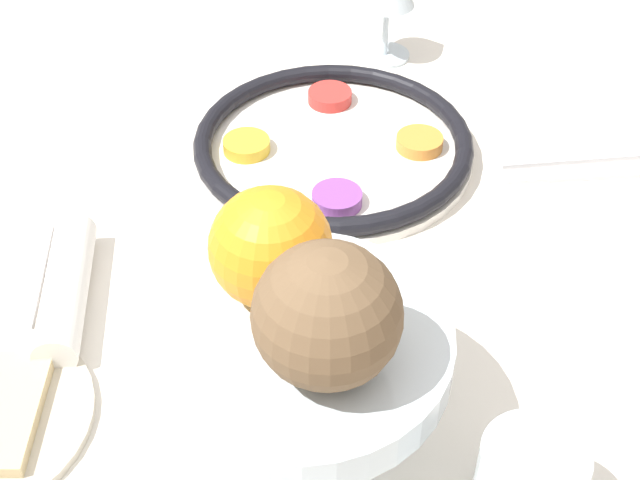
{
  "coord_description": "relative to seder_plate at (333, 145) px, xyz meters",
  "views": [
    {
      "loc": [
        0.58,
        -0.02,
        1.32
      ],
      "look_at": [
        -0.02,
        0.0,
        0.77
      ],
      "focal_mm": 50.0,
      "sensor_mm": 36.0,
      "label": 1
    }
  ],
  "objects": [
    {
      "name": "coconut",
      "position": [
        0.4,
        -0.03,
        0.15
      ],
      "size": [
        0.1,
        0.1,
        0.1
      ],
      "color": "brown",
      "rests_on": "fruit_stand"
    },
    {
      "name": "fork_right",
      "position": [
        0.04,
        0.27,
        -0.01
      ],
      "size": [
        0.03,
        0.18,
        0.01
      ],
      "color": "silver",
      "rests_on": "dining_table"
    },
    {
      "name": "orange_fruit",
      "position": [
        0.32,
        -0.06,
        0.14
      ],
      "size": [
        0.09,
        0.09,
        0.09
      ],
      "color": "orange",
      "rests_on": "fruit_stand"
    },
    {
      "name": "fork_left",
      "position": [
        0.01,
        0.27,
        -0.01
      ],
      "size": [
        0.04,
        0.18,
        0.01
      ],
      "color": "silver",
      "rests_on": "dining_table"
    },
    {
      "name": "napkin_roll",
      "position": [
        0.22,
        -0.25,
        0.0
      ],
      "size": [
        0.17,
        0.05,
        0.04
      ],
      "color": "white",
      "rests_on": "dining_table"
    },
    {
      "name": "spoon",
      "position": [
        0.19,
        -0.29,
        -0.01
      ],
      "size": [
        0.16,
        0.03,
        0.01
      ],
      "color": "silver",
      "rests_on": "dining_table"
    },
    {
      "name": "seder_plate",
      "position": [
        0.0,
        0.0,
        0.0
      ],
      "size": [
        0.3,
        0.3,
        0.03
      ],
      "color": "silver",
      "rests_on": "dining_table"
    },
    {
      "name": "fruit_stand",
      "position": [
        0.36,
        -0.04,
        0.08
      ],
      "size": [
        0.22,
        0.22,
        0.11
      ],
      "color": "silver",
      "rests_on": "dining_table"
    }
  ]
}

